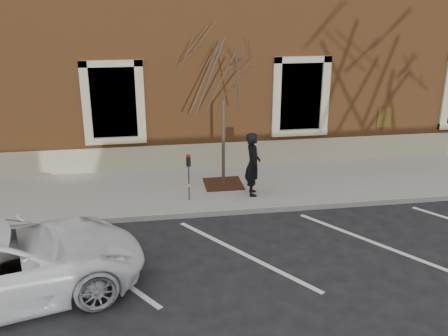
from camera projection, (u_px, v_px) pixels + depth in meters
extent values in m
plane|color=#28282B|center=(227.00, 214.00, 13.40)|extent=(120.00, 120.00, 0.00)
cube|color=gray|center=(218.00, 187.00, 15.00)|extent=(40.00, 3.50, 0.15)
cube|color=#9E9E99|center=(228.00, 212.00, 13.32)|extent=(40.00, 0.12, 0.15)
cube|color=brown|center=(195.00, 37.00, 19.28)|extent=(40.00, 8.50, 8.00)
cube|color=tan|center=(210.00, 155.00, 16.50)|extent=(40.00, 0.06, 0.80)
cube|color=black|center=(114.00, 102.00, 15.55)|extent=(1.40, 0.30, 2.20)
cube|color=tan|center=(116.00, 140.00, 15.79)|extent=(1.90, 0.20, 0.20)
cube|color=black|center=(299.00, 96.00, 16.44)|extent=(1.40, 0.30, 2.20)
cube|color=tan|center=(299.00, 132.00, 16.68)|extent=(1.90, 0.20, 0.20)
imported|color=black|center=(253.00, 164.00, 14.02)|extent=(0.50, 0.70, 1.82)
cylinder|color=#595B60|center=(189.00, 183.00, 13.73)|extent=(0.04, 0.04, 1.01)
cube|color=black|center=(188.00, 162.00, 13.52)|extent=(0.12, 0.09, 0.26)
cube|color=red|center=(188.00, 156.00, 13.47)|extent=(0.11, 0.09, 0.06)
cube|color=white|center=(189.00, 186.00, 13.71)|extent=(0.05, 0.00, 0.07)
cube|color=#3B1B12|center=(223.00, 184.00, 15.05)|extent=(1.13, 1.13, 0.03)
cylinder|color=brown|center=(223.00, 144.00, 14.63)|extent=(0.10, 0.10, 2.55)
imported|color=white|center=(1.00, 265.00, 9.46)|extent=(5.86, 3.86, 1.50)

